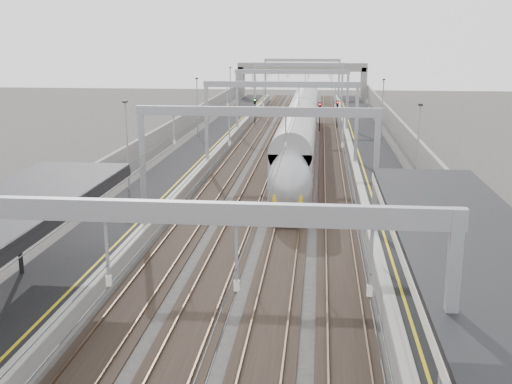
% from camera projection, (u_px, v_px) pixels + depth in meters
% --- Properties ---
extents(platform_left, '(4.00, 120.00, 1.00)m').
position_uv_depth(platform_left, '(195.00, 157.00, 58.33)').
color(platform_left, black).
rests_on(platform_left, ground).
extents(platform_right, '(4.00, 120.00, 1.00)m').
position_uv_depth(platform_right, '(373.00, 161.00, 56.77)').
color(platform_right, black).
rests_on(platform_right, ground).
extents(tracks, '(11.40, 140.00, 0.20)m').
position_uv_depth(tracks, '(282.00, 164.00, 57.65)').
color(tracks, black).
rests_on(tracks, ground).
extents(overhead_line, '(13.00, 140.00, 6.60)m').
position_uv_depth(overhead_line, '(287.00, 90.00, 62.62)').
color(overhead_line, gray).
rests_on(overhead_line, platform_left).
extents(overbridge, '(22.00, 2.20, 6.90)m').
position_uv_depth(overbridge, '(302.00, 72.00, 109.61)').
color(overbridge, slate).
rests_on(overbridge, ground).
extents(wall_left, '(0.30, 120.00, 3.20)m').
position_uv_depth(wall_left, '(160.00, 145.00, 58.38)').
color(wall_left, slate).
rests_on(wall_left, ground).
extents(wall_right, '(0.30, 120.00, 3.20)m').
position_uv_depth(wall_right, '(410.00, 149.00, 56.20)').
color(wall_right, slate).
rests_on(wall_right, ground).
extents(train, '(2.77, 50.55, 4.38)m').
position_uv_depth(train, '(301.00, 136.00, 60.34)').
color(train, maroon).
rests_on(train, ground).
extents(bench, '(1.17, 1.87, 0.95)m').
position_uv_depth(bench, '(467.00, 280.00, 25.94)').
color(bench, black).
rests_on(bench, platform_right).
extents(signal_green, '(0.32, 0.32, 3.48)m').
position_uv_depth(signal_green, '(255.00, 106.00, 83.21)').
color(signal_green, black).
rests_on(signal_green, ground).
extents(signal_red_near, '(0.32, 0.32, 3.48)m').
position_uv_depth(signal_red_near, '(320.00, 111.00, 77.78)').
color(signal_red_near, black).
rests_on(signal_red_near, ground).
extents(signal_red_far, '(0.32, 0.32, 3.48)m').
position_uv_depth(signal_red_far, '(337.00, 109.00, 80.21)').
color(signal_red_far, black).
rests_on(signal_red_far, ground).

